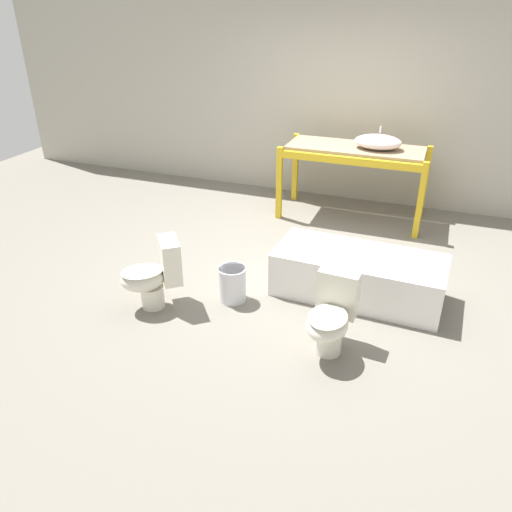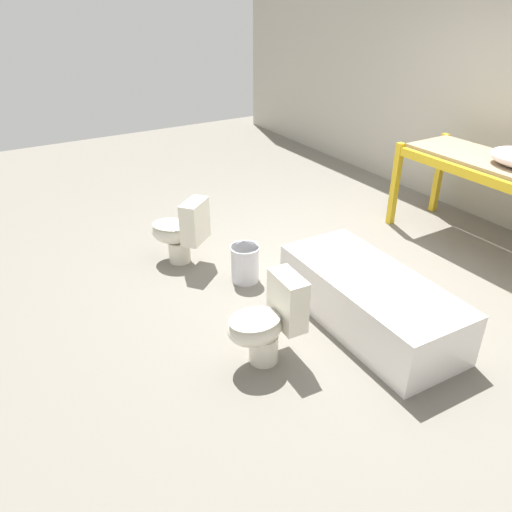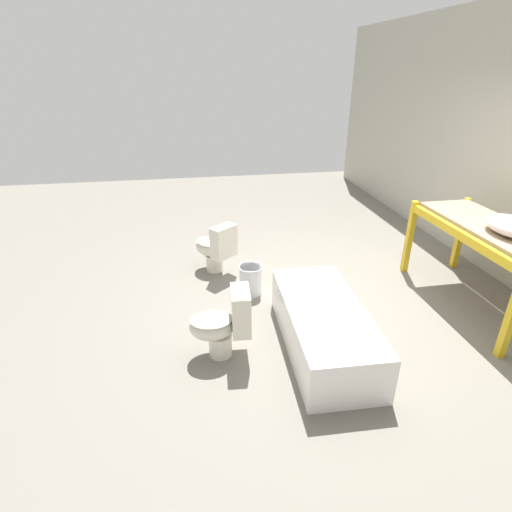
% 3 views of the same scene
% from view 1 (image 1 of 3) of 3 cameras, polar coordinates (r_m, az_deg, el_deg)
% --- Properties ---
extents(ground_plane, '(12.00, 12.00, 0.00)m').
position_cam_1_polar(ground_plane, '(5.53, 4.12, -0.96)').
color(ground_plane, slate).
extents(warehouse_wall_rear, '(10.80, 0.08, 3.20)m').
position_cam_1_polar(warehouse_wall_rear, '(7.15, 10.28, 18.91)').
color(warehouse_wall_rear, '#B2AD9E').
rests_on(warehouse_wall_rear, ground_plane).
extents(shelving_rack, '(1.83, 0.79, 0.95)m').
position_cam_1_polar(shelving_rack, '(6.57, 11.20, 10.95)').
color(shelving_rack, gold).
rests_on(shelving_rack, ground_plane).
extents(sink_basin, '(0.58, 0.42, 0.25)m').
position_cam_1_polar(sink_basin, '(6.47, 13.76, 12.55)').
color(sink_basin, silver).
rests_on(sink_basin, shelving_rack).
extents(bathtub_main, '(1.63, 0.76, 0.45)m').
position_cam_1_polar(bathtub_main, '(4.94, 11.61, -1.82)').
color(bathtub_main, white).
rests_on(bathtub_main, ground_plane).
extents(toilet_near, '(0.64, 0.60, 0.67)m').
position_cam_1_polar(toilet_near, '(4.73, -11.63, -2.12)').
color(toilet_near, silver).
rests_on(toilet_near, ground_plane).
extents(toilet_far, '(0.37, 0.57, 0.67)m').
position_cam_1_polar(toilet_far, '(4.11, 8.60, -6.79)').
color(toilet_far, silver).
rests_on(toilet_far, ground_plane).
extents(bucket_white, '(0.28, 0.28, 0.35)m').
position_cam_1_polar(bucket_white, '(4.81, -2.72, -3.12)').
color(bucket_white, silver).
rests_on(bucket_white, ground_plane).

